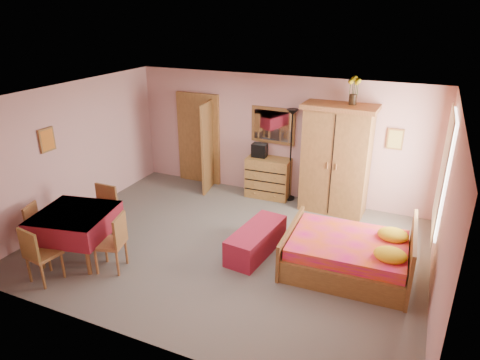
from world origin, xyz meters
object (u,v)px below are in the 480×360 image
at_px(sunflower_vase, 354,90).
at_px(chair_west, 43,228).
at_px(chair_south, 43,253).
at_px(chair_east, 110,243).
at_px(floor_lamp, 291,156).
at_px(chair_north, 101,214).
at_px(wardrobe, 336,160).
at_px(chest_of_drawers, 268,178).
at_px(bench, 256,240).
at_px(stereo, 259,150).
at_px(wall_mirror, 273,125).
at_px(dining_table, 77,235).
at_px(bed, 348,245).

height_order(sunflower_vase, chair_west, sunflower_vase).
xyz_separation_m(chair_south, chair_east, (0.71, 0.64, 0.01)).
bearing_deg(floor_lamp, chair_south, -119.46).
distance_m(chair_north, chair_east, 1.03).
relative_size(wardrobe, chair_east, 2.32).
height_order(sunflower_vase, chair_east, sunflower_vase).
height_order(sunflower_vase, chair_south, sunflower_vase).
distance_m(chest_of_drawers, bench, 2.34).
bearing_deg(chest_of_drawers, stereo, 171.67).
height_order(sunflower_vase, bench, sunflower_vase).
xyz_separation_m(floor_lamp, chair_north, (-2.50, -3.01, -0.50)).
height_order(stereo, floor_lamp, floor_lamp).
relative_size(floor_lamp, chair_east, 2.09).
distance_m(wall_mirror, dining_table, 4.43).
relative_size(floor_lamp, chair_south, 2.13).
relative_size(chair_south, chair_west, 1.10).
height_order(floor_lamp, chair_east, floor_lamp).
height_order(bed, chair_east, chair_east).
height_order(wall_mirror, sunflower_vase, sunflower_vase).
height_order(floor_lamp, bed, floor_lamp).
distance_m(dining_table, chair_north, 0.64).
xyz_separation_m(stereo, floor_lamp, (0.68, 0.04, -0.04)).
height_order(wall_mirror, chair_west, wall_mirror).
bearing_deg(bed, dining_table, -163.17).
distance_m(floor_lamp, chair_east, 4.11).
xyz_separation_m(chair_west, chair_east, (1.42, -0.00, 0.05)).
bearing_deg(chest_of_drawers, chair_east, -111.62).
xyz_separation_m(stereo, sunflower_vase, (1.86, -0.04, 1.42)).
xyz_separation_m(wall_mirror, chair_south, (-1.99, -4.48, -1.09)).
relative_size(dining_table, chair_east, 1.21).
height_order(wardrobe, chair_north, wardrobe).
bearing_deg(chair_east, chair_south, 116.28).
distance_m(bed, chair_west, 5.04).
xyz_separation_m(sunflower_vase, chair_east, (-2.91, -3.62, -1.97)).
distance_m(dining_table, chair_south, 0.69).
height_order(wall_mirror, chair_east, wall_mirror).
distance_m(stereo, chair_north, 3.52).
height_order(chair_south, chair_east, chair_east).
bearing_deg(wall_mirror, floor_lamp, -14.73).
bearing_deg(chair_south, chair_east, 50.37).
height_order(chair_south, chair_west, chair_south).
distance_m(stereo, wardrobe, 1.66).
bearing_deg(bed, floor_lamp, 124.65).
relative_size(dining_table, chair_south, 1.23).
bearing_deg(wardrobe, chair_west, -137.38).
bearing_deg(bed, wardrobe, 106.33).
bearing_deg(floor_lamp, wardrobe, -9.37).
xyz_separation_m(chest_of_drawers, chair_north, (-2.04, -2.95, 0.05)).
bearing_deg(wardrobe, chair_north, -138.56).
bearing_deg(wall_mirror, chair_east, -105.39).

